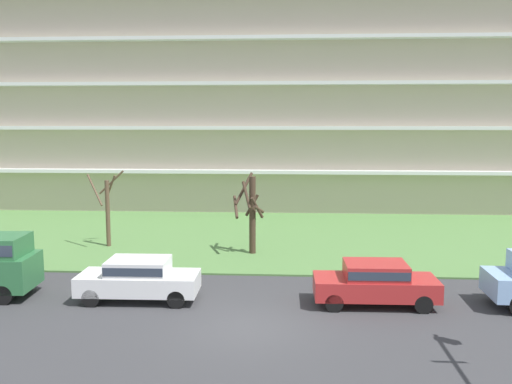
{
  "coord_description": "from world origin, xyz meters",
  "views": [
    {
      "loc": [
        1.33,
        -16.98,
        6.63
      ],
      "look_at": [
        -0.07,
        6.0,
        3.65
      ],
      "focal_mm": 38.6,
      "sensor_mm": 36.0,
      "label": 1
    }
  ],
  "objects_px": {
    "tree_far_left": "(107,208)",
    "sedan_red_center_left": "(375,282)",
    "tree_left": "(251,211)",
    "sedan_white_near_left": "(139,277)"
  },
  "relations": [
    {
      "from": "sedan_white_near_left",
      "to": "sedan_red_center_left",
      "type": "xyz_separation_m",
      "value": [
        8.67,
        0.0,
        0.0
      ]
    },
    {
      "from": "sedan_red_center_left",
      "to": "tree_far_left",
      "type": "bearing_deg",
      "value": -34.39
    },
    {
      "from": "tree_far_left",
      "to": "sedan_red_center_left",
      "type": "bearing_deg",
      "value": -33.66
    },
    {
      "from": "tree_left",
      "to": "sedan_red_center_left",
      "type": "bearing_deg",
      "value": -55.47
    },
    {
      "from": "tree_far_left",
      "to": "sedan_white_near_left",
      "type": "bearing_deg",
      "value": -64.72
    },
    {
      "from": "tree_far_left",
      "to": "sedan_white_near_left",
      "type": "height_order",
      "value": "tree_far_left"
    },
    {
      "from": "tree_far_left",
      "to": "tree_left",
      "type": "height_order",
      "value": "tree_left"
    },
    {
      "from": "tree_far_left",
      "to": "tree_left",
      "type": "relative_size",
      "value": 1.0
    },
    {
      "from": "tree_left",
      "to": "sedan_white_near_left",
      "type": "xyz_separation_m",
      "value": [
        -3.66,
        -7.29,
        -1.32
      ]
    },
    {
      "from": "tree_far_left",
      "to": "tree_left",
      "type": "distance_m",
      "value": 7.72
    }
  ]
}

